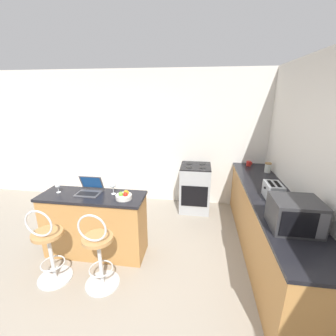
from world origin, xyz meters
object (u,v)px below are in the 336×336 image
Objects in this scene: laptop at (90,189)px; storage_jar at (268,167)px; toaster at (273,191)px; microwave at (295,214)px; fruit_bowl at (124,196)px; bar_stool_near at (49,248)px; wine_glass_short at (58,186)px; mug_red at (249,163)px; mug_blue at (302,207)px; wine_glass_tall at (113,186)px; bar_stool_far at (98,253)px; stove_range at (195,188)px.

storage_jar is at bearing 25.04° from laptop.
storage_jar is at bearing 78.31° from toaster.
microwave is 1.46× the size of toaster.
storage_jar is at bearing 32.80° from fruit_bowl.
bar_stool_near is at bearing -147.00° from storage_jar.
microwave is 3.29× the size of wine_glass_short.
laptop reaches higher than toaster.
mug_blue reaches higher than mug_red.
mug_blue is at bearing -81.29° from mug_red.
wine_glass_short is at bearing 107.04° from bar_stool_near.
wine_glass_tall reaches higher than wine_glass_short.
toaster is (2.01, 0.79, 0.53)m from bar_stool_far.
bar_stool_near reaches higher than mug_red.
bar_stool_near is at bearing -177.68° from microwave.
mug_red is (1.98, 2.17, 0.48)m from bar_stool_far.
mug_red is (1.83, 1.67, 0.01)m from fruit_bowl.
toaster is 2.05m from wine_glass_tall.
bar_stool_near is 2.78m from toaster.
laptop is at bearing -134.40° from stove_range.
toaster is at bearing -88.98° from mug_red.
bar_stool_near is 3.41m from mug_red.
wine_glass_short is at bearing -175.45° from toaster.
storage_jar is at bearing 33.00° from bar_stool_near.
toaster is 1.88m from fruit_bowl.
wine_glass_tall is (0.57, 0.63, 0.55)m from bar_stool_near.
microwave is (2.00, 0.11, 0.59)m from bar_stool_far.
bar_stool_near is 2.60m from stove_range.
toaster reaches higher than fruit_bowl.
mug_red is at bearing 47.64° from bar_stool_far.
bar_stool_near is 0.61m from bar_stool_far.
wine_glass_short is at bearing 143.95° from bar_stool_far.
laptop reaches higher than mug_red.
wine_glass_short is (-1.80, -1.47, 0.54)m from stove_range.
bar_stool_far is at bearing -106.94° from fruit_bowl.
wine_glass_short is (-0.94, 0.06, 0.06)m from fruit_bowl.
mug_blue is at bearing -89.29° from storage_jar.
wine_glass_short is at bearing -157.10° from storage_jar.
laptop is at bearing 68.90° from bar_stool_near.
microwave is 4.37× the size of mug_red.
fruit_bowl is at bearing -171.23° from toaster.
fruit_bowl reaches higher than mug_red.
bar_stool_far is 2.98m from mug_red.
storage_jar is at bearing -9.30° from stove_range.
stove_range is at bearing 128.56° from toaster.
mug_red is at bearing 30.14° from wine_glass_short.
fruit_bowl is 2.01× the size of mug_red.
laptop is 1.87× the size of storage_jar.
mug_blue is (0.02, -1.35, -0.03)m from storage_jar.
wine_glass_short reaches higher than fruit_bowl.
toaster is at bearing -101.69° from storage_jar.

